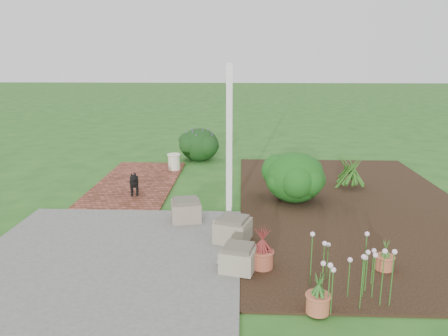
{
  "coord_description": "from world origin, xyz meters",
  "views": [
    {
      "loc": [
        0.51,
        -7.01,
        2.58
      ],
      "look_at": [
        0.2,
        0.4,
        0.7
      ],
      "focal_mm": 35.0,
      "sensor_mm": 36.0,
      "label": 1
    }
  ],
  "objects_px": {
    "cream_ceramic_urn": "(174,162)",
    "evergreen_shrub": "(295,176)",
    "black_dog": "(134,182)",
    "stone_trough_near": "(238,259)"
  },
  "relations": [
    {
      "from": "cream_ceramic_urn",
      "to": "evergreen_shrub",
      "type": "height_order",
      "value": "evergreen_shrub"
    },
    {
      "from": "black_dog",
      "to": "evergreen_shrub",
      "type": "distance_m",
      "value": 3.02
    },
    {
      "from": "black_dog",
      "to": "cream_ceramic_urn",
      "type": "xyz_separation_m",
      "value": [
        0.46,
        1.95,
        -0.08
      ]
    },
    {
      "from": "stone_trough_near",
      "to": "cream_ceramic_urn",
      "type": "distance_m",
      "value": 5.14
    },
    {
      "from": "stone_trough_near",
      "to": "cream_ceramic_urn",
      "type": "bearing_deg",
      "value": 107.5
    },
    {
      "from": "stone_trough_near",
      "to": "evergreen_shrub",
      "type": "bearing_deg",
      "value": 70.32
    },
    {
      "from": "cream_ceramic_urn",
      "to": "evergreen_shrub",
      "type": "bearing_deg",
      "value": -39.65
    },
    {
      "from": "stone_trough_near",
      "to": "cream_ceramic_urn",
      "type": "relative_size",
      "value": 1.12
    },
    {
      "from": "stone_trough_near",
      "to": "evergreen_shrub",
      "type": "xyz_separation_m",
      "value": [
        1.0,
        2.79,
        0.31
      ]
    },
    {
      "from": "black_dog",
      "to": "evergreen_shrub",
      "type": "bearing_deg",
      "value": -15.34
    }
  ]
}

